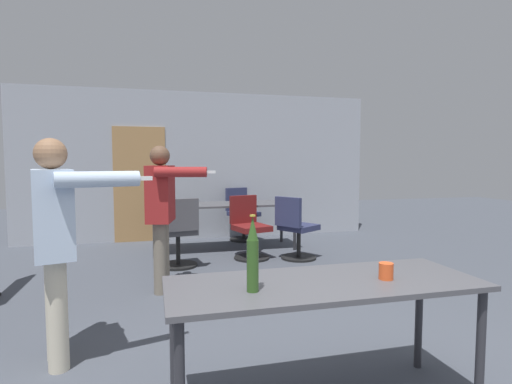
# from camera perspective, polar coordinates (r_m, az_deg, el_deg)

# --- Properties ---
(back_wall) EXTENTS (6.48, 0.12, 2.71)m
(back_wall) POSITION_cam_1_polar(r_m,az_deg,el_deg) (7.49, -8.05, 3.64)
(back_wall) COLOR #A3A8B2
(back_wall) RESTS_ON ground_plane
(conference_table_near) EXTENTS (1.78, 0.66, 0.75)m
(conference_table_near) POSITION_cam_1_polar(r_m,az_deg,el_deg) (2.37, 9.74, -14.23)
(conference_table_near) COLOR #4C4C51
(conference_table_near) RESTS_ON ground_plane
(conference_table_far) EXTENTS (2.32, 0.81, 0.75)m
(conference_table_far) POSITION_cam_1_polar(r_m,az_deg,el_deg) (6.51, -4.63, -2.16)
(conference_table_far) COLOR #4C4C51
(conference_table_far) RESTS_ON ground_plane
(person_right_polo) EXTENTS (0.84, 0.63, 1.59)m
(person_right_polo) POSITION_cam_1_polar(r_m,az_deg,el_deg) (3.09, -26.70, -5.00)
(person_right_polo) COLOR beige
(person_right_polo) RESTS_ON ground_plane
(person_center_tall) EXTENTS (0.72, 0.75, 1.60)m
(person_center_tall) POSITION_cam_1_polar(r_m,az_deg,el_deg) (4.46, -13.29, -1.81)
(person_center_tall) COLOR slate
(person_center_tall) RESTS_ON ground_plane
(office_chair_near_pushed) EXTENTS (0.57, 0.62, 0.92)m
(office_chair_near_pushed) POSITION_cam_1_polar(r_m,az_deg,el_deg) (5.95, -0.98, -5.35)
(office_chair_near_pushed) COLOR black
(office_chair_near_pushed) RESTS_ON ground_plane
(office_chair_far_left) EXTENTS (0.53, 0.58, 0.95)m
(office_chair_far_left) POSITION_cam_1_polar(r_m,az_deg,el_deg) (5.49, -10.93, -6.00)
(office_chair_far_left) COLOR black
(office_chair_far_left) RESTS_ON ground_plane
(office_chair_mid_tucked) EXTENTS (0.68, 0.66, 0.93)m
(office_chair_mid_tucked) POSITION_cam_1_polar(r_m,az_deg,el_deg) (5.87, 5.69, -5.44)
(office_chair_mid_tucked) COLOR black
(office_chair_mid_tucked) RESTS_ON ground_plane
(office_chair_side_rolled) EXTENTS (0.60, 0.64, 0.95)m
(office_chair_side_rolled) POSITION_cam_1_polar(r_m,az_deg,el_deg) (7.34, -2.07, -3.36)
(office_chair_side_rolled) COLOR black
(office_chair_side_rolled) RESTS_ON ground_plane
(beer_bottle) EXTENTS (0.06, 0.06, 0.40)m
(beer_bottle) POSITION_cam_1_polar(r_m,az_deg,el_deg) (2.09, -0.48, -9.07)
(beer_bottle) COLOR #2D511E
(beer_bottle) RESTS_ON conference_table_near
(drink_cup) EXTENTS (0.08, 0.08, 0.09)m
(drink_cup) POSITION_cam_1_polar(r_m,az_deg,el_deg) (2.45, 18.09, -10.69)
(drink_cup) COLOR #E05123
(drink_cup) RESTS_ON conference_table_near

